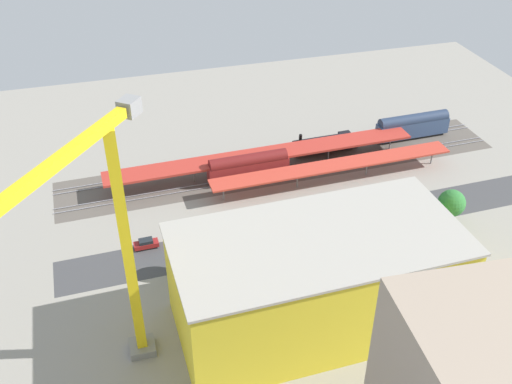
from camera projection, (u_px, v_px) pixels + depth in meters
name	position (u px, v px, depth m)	size (l,w,h in m)	color
ground_plane	(316.00, 218.00, 111.91)	(152.33, 152.33, 0.00)	gray
rail_bed	(283.00, 165.00, 127.86)	(95.20, 14.57, 0.01)	#5B544C
street_asphalt	(321.00, 227.00, 109.66)	(95.20, 9.00, 0.01)	#424244
track_rails	(283.00, 164.00, 127.76)	(95.17, 10.72, 0.12)	#9E9EA8
platform_canopy_near	(333.00, 166.00, 120.46)	(51.43, 5.91, 3.93)	#C63D2D
platform_canopy_far	(263.00, 154.00, 123.86)	(66.29, 7.22, 4.12)	#B73328
locomotive	(326.00, 143.00, 131.96)	(15.01, 2.98, 4.91)	black
passenger_coach	(413.00, 126.00, 135.93)	(17.54, 3.34, 5.95)	black
freight_coach_far	(248.00, 166.00, 121.63)	(16.97, 3.35, 5.73)	black
parked_car_0	(389.00, 200.00, 115.60)	(4.48, 2.12, 1.70)	black
parked_car_1	(349.00, 207.00, 113.52)	(4.32, 2.15, 1.73)	black
parked_car_2	(309.00, 214.00, 111.75)	(4.79, 2.23, 1.72)	black
parked_car_3	(270.00, 220.00, 110.23)	(4.32, 1.71, 1.62)	black
parked_car_4	(229.00, 227.00, 108.45)	(4.09, 1.92, 1.64)	black
parked_car_5	(187.00, 234.00, 106.72)	(4.90, 2.09, 1.58)	black
parked_car_6	(146.00, 244.00, 104.38)	(4.36, 1.86, 1.74)	black
construction_building	(316.00, 282.00, 86.33)	(40.51, 19.40, 15.47)	yellow
construction_roof_slab	(319.00, 239.00, 81.85)	(41.11, 20.00, 0.40)	#ADA89E
tower_crane	(113.00, 237.00, 71.42)	(18.12, 22.67, 37.69)	gray
box_truck_0	(357.00, 232.00, 105.67)	(8.58, 2.37, 3.58)	black
box_truck_1	(302.00, 249.00, 102.09)	(10.06, 2.44, 3.21)	black
box_truck_2	(370.00, 235.00, 105.14)	(9.35, 3.02, 3.14)	black
street_tree_0	(184.00, 255.00, 96.92)	(4.05, 4.05, 6.10)	brown
street_tree_1	(388.00, 208.00, 104.89)	(6.00, 6.00, 8.77)	brown
street_tree_2	(452.00, 203.00, 108.54)	(5.06, 5.06, 6.85)	brown
street_tree_3	(428.00, 210.00, 106.43)	(4.25, 4.25, 6.75)	brown
traffic_light	(278.00, 234.00, 101.34)	(0.50, 0.36, 6.22)	#333333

